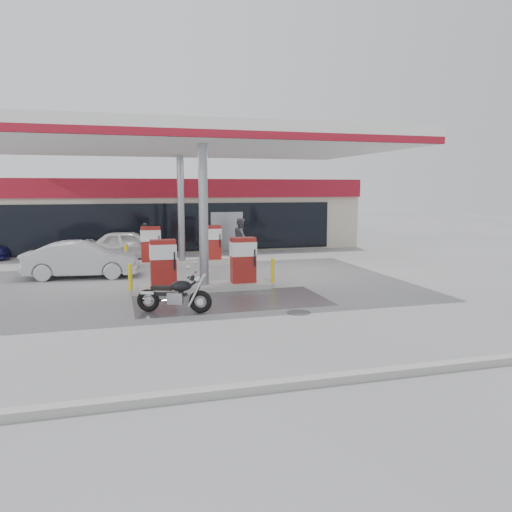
{
  "coord_description": "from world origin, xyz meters",
  "views": [
    {
      "loc": [
        -2.92,
        -14.94,
        3.51
      ],
      "look_at": [
        1.68,
        1.32,
        1.2
      ],
      "focal_mm": 35.0,
      "sensor_mm": 36.0,
      "label": 1
    }
  ],
  "objects_px": {
    "hatchback_silver": "(82,260)",
    "biker_walking": "(145,242)",
    "parked_motorcycle": "(175,295)",
    "parked_car_right": "(244,237)",
    "sedan_white": "(130,245)",
    "pump_island_near": "(204,269)",
    "attendant": "(241,237)",
    "pump_island_far": "(182,249)"
  },
  "relations": [
    {
      "from": "sedan_white",
      "to": "hatchback_silver",
      "type": "relative_size",
      "value": 0.98
    },
    {
      "from": "pump_island_far",
      "to": "parked_motorcycle",
      "type": "relative_size",
      "value": 2.48
    },
    {
      "from": "parked_motorcycle",
      "to": "hatchback_silver",
      "type": "relative_size",
      "value": 0.48
    },
    {
      "from": "pump_island_far",
      "to": "hatchback_silver",
      "type": "xyz_separation_m",
      "value": [
        -4.25,
        -2.4,
        0.01
      ]
    },
    {
      "from": "parked_motorcycle",
      "to": "parked_car_right",
      "type": "relative_size",
      "value": 0.51
    },
    {
      "from": "sedan_white",
      "to": "biker_walking",
      "type": "height_order",
      "value": "biker_walking"
    },
    {
      "from": "pump_island_far",
      "to": "parked_car_right",
      "type": "distance_m",
      "value": 7.5
    },
    {
      "from": "attendant",
      "to": "biker_walking",
      "type": "height_order",
      "value": "attendant"
    },
    {
      "from": "sedan_white",
      "to": "hatchback_silver",
      "type": "xyz_separation_m",
      "value": [
        -1.98,
        -4.6,
        -0.01
      ]
    },
    {
      "from": "sedan_white",
      "to": "attendant",
      "type": "relative_size",
      "value": 2.14
    },
    {
      "from": "biker_walking",
      "to": "sedan_white",
      "type": "bearing_deg",
      "value": 148.43
    },
    {
      "from": "attendant",
      "to": "parked_car_right",
      "type": "height_order",
      "value": "attendant"
    },
    {
      "from": "pump_island_near",
      "to": "biker_walking",
      "type": "xyz_separation_m",
      "value": [
        -1.53,
        8.2,
        0.13
      ]
    },
    {
      "from": "hatchback_silver",
      "to": "biker_walking",
      "type": "relative_size",
      "value": 2.58
    },
    {
      "from": "pump_island_far",
      "to": "biker_walking",
      "type": "bearing_deg",
      "value": 124.78
    },
    {
      "from": "sedan_white",
      "to": "pump_island_far",
      "type": "bearing_deg",
      "value": -127.67
    },
    {
      "from": "parked_car_right",
      "to": "attendant",
      "type": "bearing_deg",
      "value": -173.09
    },
    {
      "from": "parked_motorcycle",
      "to": "hatchback_silver",
      "type": "height_order",
      "value": "hatchback_silver"
    },
    {
      "from": "parked_motorcycle",
      "to": "attendant",
      "type": "xyz_separation_m",
      "value": [
        4.67,
        10.9,
        0.5
      ]
    },
    {
      "from": "hatchback_silver",
      "to": "parked_car_right",
      "type": "bearing_deg",
      "value": -39.6
    },
    {
      "from": "pump_island_far",
      "to": "attendant",
      "type": "height_order",
      "value": "attendant"
    },
    {
      "from": "pump_island_near",
      "to": "parked_motorcycle",
      "type": "relative_size",
      "value": 2.48
    },
    {
      "from": "attendant",
      "to": "pump_island_near",
      "type": "bearing_deg",
      "value": 173.0
    },
    {
      "from": "parked_motorcycle",
      "to": "parked_car_right",
      "type": "xyz_separation_m",
      "value": [
        5.85,
        15.01,
        0.07
      ]
    },
    {
      "from": "sedan_white",
      "to": "parked_car_right",
      "type": "bearing_deg",
      "value": -54.18
    },
    {
      "from": "parked_motorcycle",
      "to": "biker_walking",
      "type": "height_order",
      "value": "biker_walking"
    },
    {
      "from": "attendant",
      "to": "hatchback_silver",
      "type": "xyz_separation_m",
      "value": [
        -7.56,
        -4.29,
        -0.28
      ]
    },
    {
      "from": "parked_motorcycle",
      "to": "parked_car_right",
      "type": "height_order",
      "value": "parked_car_right"
    },
    {
      "from": "parked_car_right",
      "to": "biker_walking",
      "type": "bearing_deg",
      "value": 145.23
    },
    {
      "from": "pump_island_near",
      "to": "hatchback_silver",
      "type": "height_order",
      "value": "pump_island_near"
    },
    {
      "from": "pump_island_near",
      "to": "biker_walking",
      "type": "relative_size",
      "value": 3.05
    },
    {
      "from": "parked_motorcycle",
      "to": "attendant",
      "type": "relative_size",
      "value": 1.04
    },
    {
      "from": "parked_car_right",
      "to": "biker_walking",
      "type": "distance_m",
      "value": 7.13
    },
    {
      "from": "sedan_white",
      "to": "pump_island_near",
      "type": "bearing_deg",
      "value": -158.07
    },
    {
      "from": "sedan_white",
      "to": "hatchback_silver",
      "type": "distance_m",
      "value": 5.01
    },
    {
      "from": "pump_island_far",
      "to": "parked_motorcycle",
      "type": "height_order",
      "value": "pump_island_far"
    },
    {
      "from": "attendant",
      "to": "parked_car_right",
      "type": "distance_m",
      "value": 4.3
    },
    {
      "from": "hatchback_silver",
      "to": "parked_motorcycle",
      "type": "bearing_deg",
      "value": -149.79
    },
    {
      "from": "parked_motorcycle",
      "to": "biker_walking",
      "type": "xyz_separation_m",
      "value": [
        -0.18,
        11.21,
        0.35
      ]
    },
    {
      "from": "sedan_white",
      "to": "parked_car_right",
      "type": "relative_size",
      "value": 1.05
    },
    {
      "from": "hatchback_silver",
      "to": "biker_walking",
      "type": "height_order",
      "value": "biker_walking"
    },
    {
      "from": "pump_island_near",
      "to": "attendant",
      "type": "xyz_separation_m",
      "value": [
        3.31,
        7.89,
        0.29
      ]
    }
  ]
}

